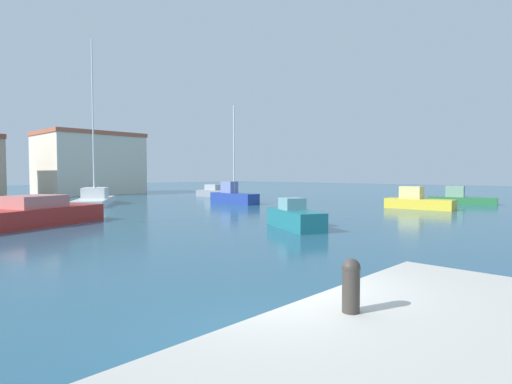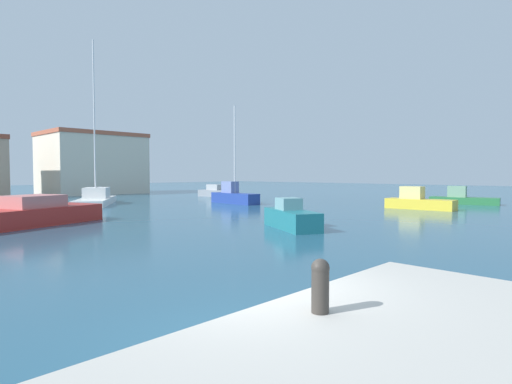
{
  "view_description": "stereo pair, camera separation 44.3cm",
  "coord_description": "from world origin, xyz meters",
  "px_view_note": "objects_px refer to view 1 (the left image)",
  "views": [
    {
      "loc": [
        -4.63,
        -4.13,
        2.66
      ],
      "look_at": [
        18.65,
        18.08,
        1.21
      ],
      "focal_mm": 28.91,
      "sensor_mm": 36.0,
      "label": 1
    },
    {
      "loc": [
        -4.33,
        -4.45,
        2.66
      ],
      "look_at": [
        18.65,
        18.08,
        1.21
      ],
      "focal_mm": 28.91,
      "sensor_mm": 36.0,
      "label": 2
    }
  ],
  "objects_px": {
    "motorboat_yellow_behind_lamppost": "(418,201)",
    "motorboat_teal_far_left": "(295,217)",
    "sailboat_white_near_pier": "(95,198)",
    "sailboat_blue_mid_harbor": "(233,196)",
    "motorboat_green_inner_mooring": "(460,199)",
    "mooring_bollard": "(351,283)",
    "motorboat_red_distant_north": "(27,215)",
    "motorboat_grey_center_channel": "(214,192)"
  },
  "relations": [
    {
      "from": "motorboat_grey_center_channel",
      "to": "motorboat_yellow_behind_lamppost",
      "type": "relative_size",
      "value": 0.91
    },
    {
      "from": "mooring_bollard",
      "to": "motorboat_teal_far_left",
      "type": "height_order",
      "value": "mooring_bollard"
    },
    {
      "from": "motorboat_yellow_behind_lamppost",
      "to": "motorboat_red_distant_north",
      "type": "relative_size",
      "value": 0.6
    },
    {
      "from": "mooring_bollard",
      "to": "sailboat_white_near_pier",
      "type": "distance_m",
      "value": 33.65
    },
    {
      "from": "sailboat_white_near_pier",
      "to": "motorboat_yellow_behind_lamppost",
      "type": "relative_size",
      "value": 2.8
    },
    {
      "from": "motorboat_yellow_behind_lamppost",
      "to": "motorboat_green_inner_mooring",
      "type": "xyz_separation_m",
      "value": [
        7.69,
        -0.62,
        -0.1
      ]
    },
    {
      "from": "motorboat_grey_center_channel",
      "to": "motorboat_green_inner_mooring",
      "type": "distance_m",
      "value": 25.31
    },
    {
      "from": "motorboat_green_inner_mooring",
      "to": "motorboat_red_distant_north",
      "type": "bearing_deg",
      "value": 161.12
    },
    {
      "from": "motorboat_red_distant_north",
      "to": "motorboat_grey_center_channel",
      "type": "bearing_deg",
      "value": 29.43
    },
    {
      "from": "sailboat_white_near_pier",
      "to": "motorboat_teal_far_left",
      "type": "xyz_separation_m",
      "value": [
        -0.22,
        -21.86,
        -0.04
      ]
    },
    {
      "from": "mooring_bollard",
      "to": "motorboat_yellow_behind_lamppost",
      "type": "xyz_separation_m",
      "value": [
        26.3,
        9.91,
        -0.76
      ]
    },
    {
      "from": "sailboat_blue_mid_harbor",
      "to": "motorboat_red_distant_north",
      "type": "bearing_deg",
      "value": -167.25
    },
    {
      "from": "mooring_bollard",
      "to": "motorboat_green_inner_mooring",
      "type": "xyz_separation_m",
      "value": [
        33.98,
        9.29,
        -0.86
      ]
    },
    {
      "from": "sailboat_blue_mid_harbor",
      "to": "motorboat_grey_center_channel",
      "type": "height_order",
      "value": "sailboat_blue_mid_harbor"
    },
    {
      "from": "mooring_bollard",
      "to": "motorboat_red_distant_north",
      "type": "distance_m",
      "value": 20.21
    },
    {
      "from": "motorboat_grey_center_channel",
      "to": "motorboat_teal_far_left",
      "type": "distance_m",
      "value": 28.01
    },
    {
      "from": "mooring_bollard",
      "to": "motorboat_yellow_behind_lamppost",
      "type": "relative_size",
      "value": 0.13
    },
    {
      "from": "mooring_bollard",
      "to": "motorboat_red_distant_north",
      "type": "height_order",
      "value": "mooring_bollard"
    },
    {
      "from": "motorboat_green_inner_mooring",
      "to": "sailboat_white_near_pier",
      "type": "bearing_deg",
      "value": 135.21
    },
    {
      "from": "sailboat_white_near_pier",
      "to": "motorboat_grey_center_channel",
      "type": "xyz_separation_m",
      "value": [
        14.8,
        1.78,
        -0.06
      ]
    },
    {
      "from": "motorboat_yellow_behind_lamppost",
      "to": "motorboat_red_distant_north",
      "type": "distance_m",
      "value": 25.78
    },
    {
      "from": "sailboat_blue_mid_harbor",
      "to": "motorboat_green_inner_mooring",
      "type": "bearing_deg",
      "value": -48.09
    },
    {
      "from": "mooring_bollard",
      "to": "motorboat_green_inner_mooring",
      "type": "bearing_deg",
      "value": 15.29
    },
    {
      "from": "sailboat_white_near_pier",
      "to": "motorboat_green_inner_mooring",
      "type": "relative_size",
      "value": 2.47
    },
    {
      "from": "motorboat_teal_far_left",
      "to": "motorboat_grey_center_channel",
      "type": "bearing_deg",
      "value": 57.57
    },
    {
      "from": "motorboat_teal_far_left",
      "to": "motorboat_red_distant_north",
      "type": "bearing_deg",
      "value": 130.22
    },
    {
      "from": "sailboat_blue_mid_harbor",
      "to": "motorboat_grey_center_channel",
      "type": "distance_m",
      "value": 10.85
    },
    {
      "from": "sailboat_blue_mid_harbor",
      "to": "motorboat_green_inner_mooring",
      "type": "relative_size",
      "value": 1.53
    },
    {
      "from": "motorboat_red_distant_north",
      "to": "mooring_bollard",
      "type": "bearing_deg",
      "value": -97.36
    },
    {
      "from": "motorboat_yellow_behind_lamppost",
      "to": "motorboat_green_inner_mooring",
      "type": "height_order",
      "value": "motorboat_yellow_behind_lamppost"
    },
    {
      "from": "mooring_bollard",
      "to": "sailboat_white_near_pier",
      "type": "relative_size",
      "value": 0.05
    },
    {
      "from": "motorboat_grey_center_channel",
      "to": "motorboat_teal_far_left",
      "type": "height_order",
      "value": "motorboat_teal_far_left"
    },
    {
      "from": "motorboat_yellow_behind_lamppost",
      "to": "motorboat_red_distant_north",
      "type": "xyz_separation_m",
      "value": [
        -23.71,
        10.12,
        0.01
      ]
    },
    {
      "from": "motorboat_green_inner_mooring",
      "to": "mooring_bollard",
      "type": "bearing_deg",
      "value": -164.71
    },
    {
      "from": "motorboat_red_distant_north",
      "to": "motorboat_teal_far_left",
      "type": "relative_size",
      "value": 1.94
    },
    {
      "from": "motorboat_red_distant_north",
      "to": "sailboat_blue_mid_harbor",
      "type": "bearing_deg",
      "value": 12.75
    },
    {
      "from": "sailboat_blue_mid_harbor",
      "to": "motorboat_yellow_behind_lamppost",
      "type": "xyz_separation_m",
      "value": [
        5.63,
        -14.21,
        -0.12
      ]
    },
    {
      "from": "sailboat_blue_mid_harbor",
      "to": "motorboat_red_distant_north",
      "type": "distance_m",
      "value": 18.54
    },
    {
      "from": "sailboat_white_near_pier",
      "to": "sailboat_blue_mid_harbor",
      "type": "relative_size",
      "value": 1.61
    },
    {
      "from": "sailboat_blue_mid_harbor",
      "to": "sailboat_white_near_pier",
      "type": "bearing_deg",
      "value": 140.78
    },
    {
      "from": "motorboat_yellow_behind_lamppost",
      "to": "motorboat_teal_far_left",
      "type": "distance_m",
      "value": 15.03
    },
    {
      "from": "motorboat_grey_center_channel",
      "to": "motorboat_red_distant_north",
      "type": "bearing_deg",
      "value": -150.57
    }
  ]
}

